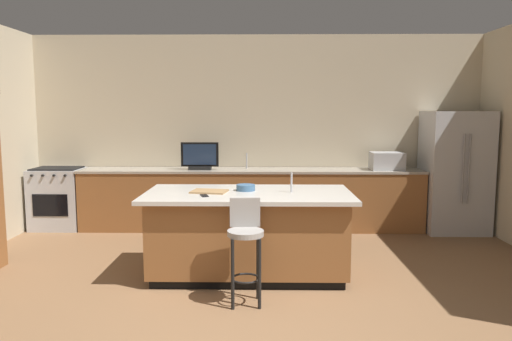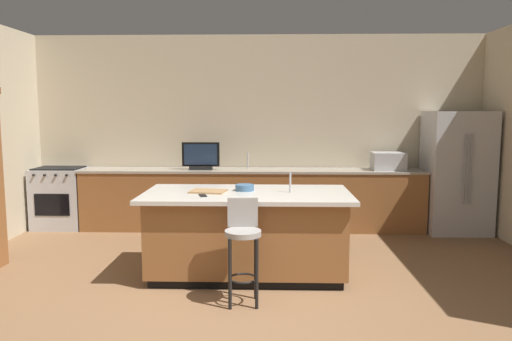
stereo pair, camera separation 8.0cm
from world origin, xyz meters
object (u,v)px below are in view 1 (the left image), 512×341
Objects in this scene: kitchen_island at (248,233)px; refrigerator at (455,172)px; cell_phone at (204,196)px; tv_monitor at (200,157)px; range_oven at (58,198)px; fruit_bowl at (246,188)px; cutting_board at (209,191)px; microwave at (387,161)px; bar_stool_center at (245,241)px.

refrigerator is (3.03, 2.06, 0.43)m from kitchen_island.
tv_monitor is at bearing 81.44° from cell_phone.
fruit_bowl is (2.97, -2.03, 0.49)m from range_oven.
tv_monitor reaches higher than kitchen_island.
cutting_board is at bearing -79.86° from tv_monitor.
cell_phone is at bearing -152.20° from kitchen_island.
kitchen_island is 4.67× the size of microwave.
microwave is at bearing 44.49° from fruit_bowl.
kitchen_island is 10.76× the size of fruit_bowl.
tv_monitor is 2.12m from fruit_bowl.
microwave is 1.28× the size of cutting_board.
microwave is 2.89m from fruit_bowl.
bar_stool_center is at bearing -67.66° from cell_phone.
range_oven is at bearing -179.99° from microwave.
cell_phone is at bearing 125.27° from bar_stool_center.
microwave is at bearing 26.71° from cell_phone.
kitchen_island is at bearing -35.45° from range_oven.
cutting_board is (-3.45, -2.06, 0.04)m from refrigerator.
microwave is 0.85× the size of tv_monitor.
refrigerator reaches higher than fruit_bowl.
range_oven is 5.07m from microwave.
bar_stool_center is at bearing -90.18° from kitchen_island.
tv_monitor is 3.77× the size of cell_phone.
cutting_board is at bearing -149.17° from refrigerator.
range_oven is at bearing 131.64° from bar_stool_center.
tv_monitor is 1.51× the size of cutting_board.
cutting_board is (0.03, 0.24, 0.01)m from cell_phone.
bar_stool_center reaches higher than range_oven.
tv_monitor is 2.71× the size of fruit_bowl.
fruit_bowl is at bearing 87.77° from bar_stool_center.
cell_phone is (2.55, -2.38, 0.46)m from range_oven.
kitchen_island is 2.27× the size of bar_stool_center.
cell_phone is (-0.45, 0.55, 0.34)m from bar_stool_center.
microwave is (-1.00, 0.08, 0.15)m from refrigerator.
cell_phone is at bearing -42.96° from range_oven.
cell_phone is (-0.45, -0.24, 0.46)m from kitchen_island.
microwave is at bearing 51.06° from bar_stool_center.
microwave is 0.49× the size of bar_stool_center.
microwave is at bearing 46.48° from kitchen_island.
tv_monitor is (-3.83, 0.03, 0.21)m from refrigerator.
microwave is at bearing 0.01° from range_oven.
range_oven is at bearing 145.71° from fruit_bowl.
refrigerator reaches higher than kitchen_island.
bar_stool_center is at bearing -88.12° from fruit_bowl.
bar_stool_center is (3.00, -2.92, 0.12)m from range_oven.
microwave is 2.83m from tv_monitor.
kitchen_island is 3.69m from range_oven.
refrigerator is 3.75× the size of microwave.
bar_stool_center is 4.74× the size of fruit_bowl.
cutting_board is at bearing -179.79° from kitchen_island.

